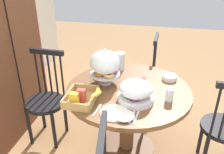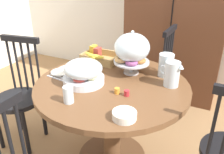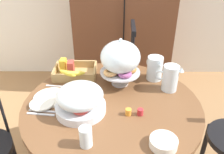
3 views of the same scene
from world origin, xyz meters
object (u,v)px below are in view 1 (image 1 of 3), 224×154
windsor_chair_far_side (224,129)px  windsor_chair_near_window (142,76)px  china_plate_large (114,113)px  pastry_stand_with_dome (105,64)px  orange_juice_pitcher (104,64)px  cereal_bowl (170,77)px  milk_pitcher (120,62)px  china_plate_small (124,116)px  fruit_platter_covered (136,92)px  windsor_chair_by_cabinet (46,101)px  cereal_basket (83,97)px  drinking_glass (170,95)px  dining_table (128,110)px

windsor_chair_far_side → windsor_chair_near_window: bearing=42.1°
windsor_chair_near_window → china_plate_large: size_ratio=4.43×
pastry_stand_with_dome → orange_juice_pitcher: pastry_stand_with_dome is taller
windsor_chair_far_side → cereal_bowl: bearing=59.8°
pastry_stand_with_dome → windsor_chair_near_window: bearing=-19.3°
milk_pitcher → china_plate_small: milk_pitcher is taller
windsor_chair_far_side → fruit_platter_covered: (-0.15, 0.77, 0.37)m
windsor_chair_by_cabinet → orange_juice_pitcher: (0.25, -0.56, 0.37)m
windsor_chair_by_cabinet → pastry_stand_with_dome: bearing=-89.9°
china_plate_large → china_plate_small: bearing=-112.1°
windsor_chair_far_side → china_plate_large: 1.02m
windsor_chair_far_side → pastry_stand_with_dome: (0.09, 1.09, 0.48)m
cereal_basket → drinking_glass: size_ratio=2.87×
pastry_stand_with_dome → cereal_bowl: pastry_stand_with_dome is taller
cereal_basket → cereal_bowl: size_ratio=2.26×
dining_table → drinking_glass: size_ratio=10.22×
pastry_stand_with_dome → orange_juice_pitcher: size_ratio=1.84×
windsor_chair_by_cabinet → windsor_chair_far_side: same height
dining_table → orange_juice_pitcher: size_ratio=6.00×
windsor_chair_far_side → milk_pitcher: windsor_chair_far_side is taller
windsor_chair_by_cabinet → cereal_bowl: size_ratio=6.96×
windsor_chair_near_window → china_plate_large: 1.30m
pastry_stand_with_dome → cereal_bowl: 0.65m
cereal_bowl → windsor_chair_far_side: bearing=-120.2°
pastry_stand_with_dome → china_plate_large: size_ratio=1.56×
windsor_chair_far_side → orange_juice_pitcher: bearing=73.5°
windsor_chair_by_cabinet → milk_pitcher: bearing=-64.6°
china_plate_small → windsor_chair_by_cabinet: bearing=61.5°
china_plate_large → drinking_glass: size_ratio=2.00×
milk_pitcher → drinking_glass: milk_pitcher is taller
cereal_bowl → cereal_basket: bearing=128.5°
pastry_stand_with_dome → cereal_basket: (-0.35, 0.10, -0.15)m
windsor_chair_by_cabinet → orange_juice_pitcher: bearing=-65.6°
milk_pitcher → windsor_chair_near_window: bearing=-23.9°
windsor_chair_near_window → orange_juice_pitcher: bearing=147.3°
china_plate_large → china_plate_small: 0.09m
fruit_platter_covered → milk_pitcher: bearing=22.8°
china_plate_large → orange_juice_pitcher: bearing=19.7°
orange_juice_pitcher → china_plate_small: (-0.74, -0.34, -0.06)m
windsor_chair_by_cabinet → milk_pitcher: windsor_chair_by_cabinet is taller
cereal_basket → windsor_chair_far_side: bearing=-77.8°
pastry_stand_with_dome → cereal_basket: size_ratio=1.09×
china_plate_large → drinking_glass: drinking_glass is taller
pastry_stand_with_dome → china_plate_small: bearing=-151.6°
windsor_chair_near_window → china_plate_small: (-1.29, 0.02, 0.30)m
china_plate_large → windsor_chair_far_side: bearing=-68.1°
pastry_stand_with_dome → china_plate_large: 0.53m
china_plate_large → drinking_glass: (0.27, -0.40, 0.05)m
windsor_chair_near_window → cereal_bowl: windsor_chair_near_window is taller
windsor_chair_near_window → orange_juice_pitcher: (-0.55, 0.35, 0.37)m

